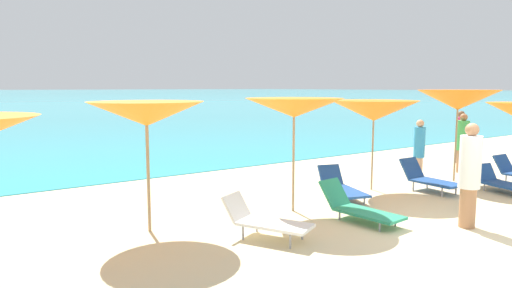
{
  "coord_description": "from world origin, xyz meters",
  "views": [
    {
      "loc": [
        -7.15,
        -3.76,
        2.49
      ],
      "look_at": [
        -1.25,
        4.67,
        1.2
      ],
      "focal_mm": 31.91,
      "sensor_mm": 36.0,
      "label": 1
    }
  ],
  "objects_px": {
    "umbrella_1": "(146,114)",
    "beachgoer_0": "(470,173)",
    "beachgoer_1": "(462,142)",
    "lounge_chair_0": "(264,220)",
    "beachgoer_3": "(419,148)",
    "umbrella_4": "(458,100)",
    "lounge_chair_4": "(428,178)",
    "beachgoer_2": "(460,135)",
    "lounge_chair_3": "(502,182)",
    "lounge_chair_2": "(358,207)",
    "umbrella_2": "(294,108)",
    "umbrella_3": "(374,111)",
    "lounge_chair_5": "(341,187)"
  },
  "relations": [
    {
      "from": "umbrella_2",
      "to": "lounge_chair_3",
      "type": "distance_m",
      "value": 5.69
    },
    {
      "from": "umbrella_3",
      "to": "beachgoer_1",
      "type": "xyz_separation_m",
      "value": [
        3.91,
        0.01,
        -1.02
      ]
    },
    {
      "from": "umbrella_4",
      "to": "lounge_chair_5",
      "type": "height_order",
      "value": "umbrella_4"
    },
    {
      "from": "umbrella_1",
      "to": "umbrella_4",
      "type": "bearing_deg",
      "value": -4.11
    },
    {
      "from": "umbrella_3",
      "to": "lounge_chair_5",
      "type": "relative_size",
      "value": 1.42
    },
    {
      "from": "lounge_chair_3",
      "to": "beachgoer_3",
      "type": "relative_size",
      "value": 0.91
    },
    {
      "from": "umbrella_2",
      "to": "beachgoer_1",
      "type": "height_order",
      "value": "umbrella_2"
    },
    {
      "from": "umbrella_2",
      "to": "lounge_chair_2",
      "type": "bearing_deg",
      "value": -65.17
    },
    {
      "from": "umbrella_1",
      "to": "beachgoer_0",
      "type": "bearing_deg",
      "value": -32.7
    },
    {
      "from": "umbrella_3",
      "to": "lounge_chair_3",
      "type": "distance_m",
      "value": 3.49
    },
    {
      "from": "umbrella_1",
      "to": "umbrella_2",
      "type": "distance_m",
      "value": 2.91
    },
    {
      "from": "lounge_chair_2",
      "to": "beachgoer_3",
      "type": "height_order",
      "value": "beachgoer_3"
    },
    {
      "from": "lounge_chair_3",
      "to": "umbrella_1",
      "type": "bearing_deg",
      "value": 178.04
    },
    {
      "from": "umbrella_4",
      "to": "lounge_chair_4",
      "type": "relative_size",
      "value": 1.64
    },
    {
      "from": "lounge_chair_5",
      "to": "beachgoer_3",
      "type": "height_order",
      "value": "beachgoer_3"
    },
    {
      "from": "lounge_chair_4",
      "to": "lounge_chair_5",
      "type": "relative_size",
      "value": 0.92
    },
    {
      "from": "lounge_chair_3",
      "to": "beachgoer_2",
      "type": "distance_m",
      "value": 4.31
    },
    {
      "from": "beachgoer_0",
      "to": "beachgoer_3",
      "type": "xyz_separation_m",
      "value": [
        2.85,
        3.05,
        -0.12
      ]
    },
    {
      "from": "lounge_chair_0",
      "to": "lounge_chair_2",
      "type": "distance_m",
      "value": 2.04
    },
    {
      "from": "umbrella_1",
      "to": "lounge_chair_4",
      "type": "bearing_deg",
      "value": -7.74
    },
    {
      "from": "beachgoer_2",
      "to": "lounge_chair_0",
      "type": "bearing_deg",
      "value": 46.86
    },
    {
      "from": "lounge_chair_0",
      "to": "beachgoer_1",
      "type": "xyz_separation_m",
      "value": [
        8.17,
        1.42,
        0.6
      ]
    },
    {
      "from": "umbrella_3",
      "to": "lounge_chair_3",
      "type": "height_order",
      "value": "umbrella_3"
    },
    {
      "from": "umbrella_3",
      "to": "lounge_chair_0",
      "type": "xyz_separation_m",
      "value": [
        -4.26,
        -1.4,
        -1.62
      ]
    },
    {
      "from": "lounge_chair_0",
      "to": "beachgoer_2",
      "type": "xyz_separation_m",
      "value": [
        9.68,
        2.4,
        0.61
      ]
    },
    {
      "from": "beachgoer_1",
      "to": "beachgoer_3",
      "type": "distance_m",
      "value": 2.0
    },
    {
      "from": "umbrella_3",
      "to": "lounge_chair_0",
      "type": "relative_size",
      "value": 1.45
    },
    {
      "from": "lounge_chair_2",
      "to": "umbrella_1",
      "type": "bearing_deg",
      "value": 149.33
    },
    {
      "from": "lounge_chair_0",
      "to": "beachgoer_0",
      "type": "height_order",
      "value": "beachgoer_0"
    },
    {
      "from": "umbrella_3",
      "to": "beachgoer_2",
      "type": "xyz_separation_m",
      "value": [
        5.42,
        0.99,
        -1.0
      ]
    },
    {
      "from": "umbrella_2",
      "to": "lounge_chair_5",
      "type": "height_order",
      "value": "umbrella_2"
    },
    {
      "from": "umbrella_2",
      "to": "beachgoer_3",
      "type": "relative_size",
      "value": 1.4
    },
    {
      "from": "umbrella_1",
      "to": "beachgoer_1",
      "type": "relative_size",
      "value": 1.3
    },
    {
      "from": "lounge_chair_0",
      "to": "lounge_chair_3",
      "type": "bearing_deg",
      "value": -31.57
    },
    {
      "from": "lounge_chair_3",
      "to": "lounge_chair_5",
      "type": "bearing_deg",
      "value": 166.49
    },
    {
      "from": "umbrella_2",
      "to": "umbrella_1",
      "type": "bearing_deg",
      "value": 171.68
    },
    {
      "from": "beachgoer_0",
      "to": "beachgoer_2",
      "type": "xyz_separation_m",
      "value": [
        6.36,
        3.99,
        -0.06
      ]
    },
    {
      "from": "lounge_chair_2",
      "to": "lounge_chair_4",
      "type": "xyz_separation_m",
      "value": [
        3.25,
        0.73,
        0.06
      ]
    },
    {
      "from": "lounge_chair_3",
      "to": "beachgoer_3",
      "type": "bearing_deg",
      "value": 114.49
    },
    {
      "from": "beachgoer_1",
      "to": "lounge_chair_3",
      "type": "bearing_deg",
      "value": -86.24
    },
    {
      "from": "umbrella_1",
      "to": "lounge_chair_2",
      "type": "bearing_deg",
      "value": -25.45
    },
    {
      "from": "lounge_chair_2",
      "to": "lounge_chair_3",
      "type": "bearing_deg",
      "value": -9.65
    },
    {
      "from": "beachgoer_0",
      "to": "beachgoer_2",
      "type": "relative_size",
      "value": 1.09
    },
    {
      "from": "umbrella_3",
      "to": "lounge_chair_3",
      "type": "bearing_deg",
      "value": -39.77
    },
    {
      "from": "umbrella_1",
      "to": "umbrella_2",
      "type": "relative_size",
      "value": 0.99
    },
    {
      "from": "umbrella_2",
      "to": "beachgoer_0",
      "type": "bearing_deg",
      "value": -54.68
    },
    {
      "from": "umbrella_2",
      "to": "lounge_chair_4",
      "type": "height_order",
      "value": "umbrella_2"
    },
    {
      "from": "lounge_chair_0",
      "to": "beachgoer_3",
      "type": "relative_size",
      "value": 0.96
    },
    {
      "from": "umbrella_1",
      "to": "lounge_chair_4",
      "type": "relative_size",
      "value": 1.52
    },
    {
      "from": "beachgoer_0",
      "to": "lounge_chair_0",
      "type": "bearing_deg",
      "value": -96.42
    }
  ]
}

